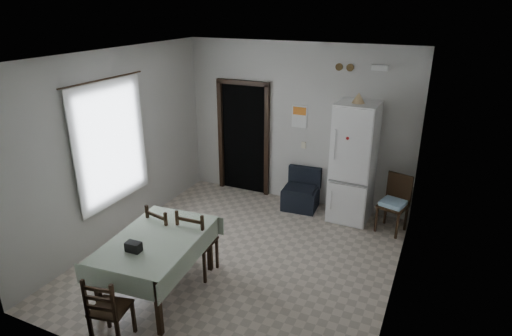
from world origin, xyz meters
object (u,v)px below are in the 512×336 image
object	(u,v)px
corner_chair	(393,205)
dining_chair_far_left	(169,236)
dining_chair_far_right	(198,241)
dining_chair_near_head	(110,307)
dining_table	(158,265)
navy_seat	(301,190)
fridge	(353,163)

from	to	relation	value
corner_chair	dining_chair_far_left	xyz separation A→B (m)	(-2.68, -2.35, 0.02)
dining_chair_far_right	dining_chair_near_head	xyz separation A→B (m)	(-0.18, -1.49, -0.06)
dining_table	dining_chair_far_right	world-z (taller)	dining_chair_far_right
dining_table	navy_seat	bearing A→B (deg)	69.15
fridge	corner_chair	bearing A→B (deg)	-12.47
navy_seat	dining_chair_near_head	world-z (taller)	dining_chair_near_head
corner_chair	dining_chair_near_head	size ratio (longest dim) A/B	1.08
navy_seat	dining_table	distance (m)	3.17
navy_seat	dining_chair_far_right	xyz separation A→B (m)	(-0.62, -2.47, 0.14)
corner_chair	dining_chair_far_right	world-z (taller)	dining_chair_far_right
corner_chair	dining_chair_far_right	bearing A→B (deg)	-118.80
fridge	dining_table	xyz separation A→B (m)	(-1.74, -3.05, -0.62)
navy_seat	dining_chair_far_right	distance (m)	2.55
corner_chair	dining_table	world-z (taller)	corner_chair
corner_chair	dining_chair_near_head	distance (m)	4.49
navy_seat	dining_table	bearing A→B (deg)	-109.76
fridge	dining_chair_near_head	xyz separation A→B (m)	(-1.70, -3.96, -0.58)
navy_seat	corner_chair	world-z (taller)	corner_chair
fridge	dining_chair_far_left	distance (m)	3.24
corner_chair	dining_table	distance (m)	3.79
navy_seat	dining_chair_far_left	bearing A→B (deg)	-116.99
dining_table	dining_chair_near_head	world-z (taller)	dining_chair_near_head
fridge	dining_table	world-z (taller)	fridge
navy_seat	dining_chair_near_head	bearing A→B (deg)	-105.70
fridge	dining_chair_near_head	size ratio (longest dim) A/B	2.31
fridge	corner_chair	xyz separation A→B (m)	(0.72, -0.18, -0.54)
dining_table	dining_chair_far_right	bearing A→B (deg)	63.15
navy_seat	dining_table	size ratio (longest dim) A/B	0.47
dining_table	dining_chair_far_right	distance (m)	0.63
dining_chair_far_left	fridge	bearing A→B (deg)	-116.23
fridge	dining_table	size ratio (longest dim) A/B	1.32
corner_chair	dining_chair_far_right	distance (m)	3.20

